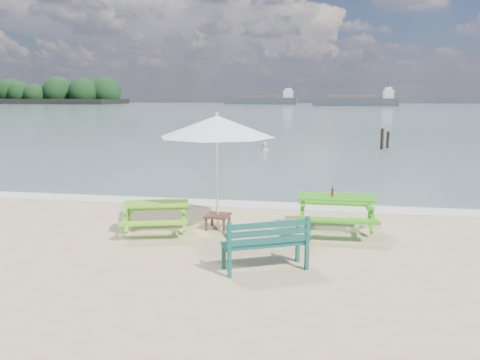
% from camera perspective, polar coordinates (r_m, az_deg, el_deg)
% --- Properties ---
extents(sea, '(300.00, 300.00, 0.00)m').
position_cam_1_polar(sea, '(93.23, 8.61, 8.38)').
color(sea, slate).
rests_on(sea, ground).
extents(foam_strip, '(22.00, 0.90, 0.01)m').
position_cam_1_polar(foam_strip, '(13.25, 1.60, -3.01)').
color(foam_strip, silver).
rests_on(foam_strip, ground).
extents(picnic_table_left, '(1.79, 1.91, 0.69)m').
position_cam_1_polar(picnic_table_left, '(10.75, -10.18, -4.57)').
color(picnic_table_left, '#62BC1C').
rests_on(picnic_table_left, ground).
extents(picnic_table_right, '(1.73, 1.92, 0.82)m').
position_cam_1_polar(picnic_table_right, '(10.85, 11.62, -4.12)').
color(picnic_table_right, '#389E18').
rests_on(picnic_table_right, ground).
extents(park_bench, '(1.59, 1.08, 0.93)m').
position_cam_1_polar(park_bench, '(8.43, 3.06, -8.94)').
color(park_bench, '#10443E').
rests_on(park_bench, ground).
extents(side_table, '(0.57, 0.57, 0.34)m').
position_cam_1_polar(side_table, '(10.89, -2.72, -5.04)').
color(side_table, brown).
rests_on(side_table, ground).
extents(patio_umbrella, '(2.87, 2.87, 2.61)m').
position_cam_1_polar(patio_umbrella, '(10.53, -2.82, 6.55)').
color(patio_umbrella, silver).
rests_on(patio_umbrella, ground).
extents(beer_bottle, '(0.06, 0.06, 0.25)m').
position_cam_1_polar(beer_bottle, '(10.68, 11.19, -1.53)').
color(beer_bottle, '#995416').
rests_on(beer_bottle, picnic_table_right).
extents(swimmer, '(0.63, 0.44, 1.65)m').
position_cam_1_polar(swimmer, '(26.11, 2.95, 2.88)').
color(swimmer, tan).
rests_on(swimmer, ground).
extents(mooring_pilings, '(0.58, 0.78, 1.39)m').
position_cam_1_polar(mooring_pilings, '(28.16, 17.20, 4.57)').
color(mooring_pilings, black).
rests_on(mooring_pilings, ground).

